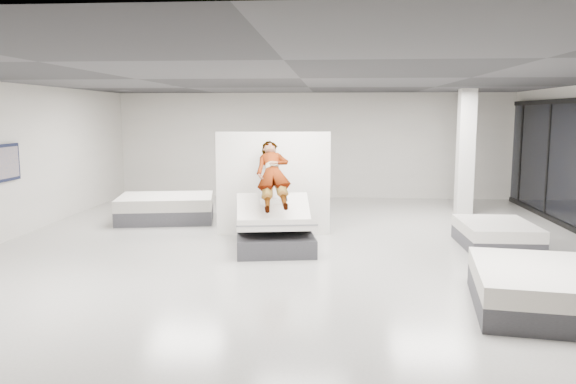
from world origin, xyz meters
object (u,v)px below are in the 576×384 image
object	(u,v)px
remote	(286,199)
wall_poster	(6,163)
flat_bed_right_near	(536,289)
flat_bed_left_far	(166,208)
divider_panel	(273,184)
flat_bed_right_far	(496,235)
person	(273,184)
hero_bed	(274,230)
column	(465,152)

from	to	relation	value
remote	wall_poster	distance (m)	5.69
flat_bed_right_near	flat_bed_left_far	bearing A→B (deg)	139.33
flat_bed_left_far	divider_panel	bearing A→B (deg)	-26.23
divider_panel	flat_bed_right_far	xyz separation A→B (m)	(4.44, -0.81, -0.86)
person	flat_bed_right_near	size ratio (longest dim) A/B	0.80
hero_bed	flat_bed_right_far	size ratio (longest dim) A/B	1.18
wall_poster	column	bearing A→B (deg)	21.93
remote	hero_bed	bearing A→B (deg)	169.14
hero_bed	remote	xyz separation A→B (m)	(0.22, -0.01, 0.61)
person	wall_poster	world-z (taller)	person
remote	wall_poster	size ratio (longest dim) A/B	0.15
flat_bed_left_far	wall_poster	size ratio (longest dim) A/B	2.61
remote	person	bearing A→B (deg)	122.15
person	column	world-z (taller)	column
flat_bed_right_far	hero_bed	bearing A→B (deg)	-173.99
remote	flat_bed_right_near	distance (m)	4.79
hero_bed	column	world-z (taller)	column
remote	flat_bed_left_far	size ratio (longest dim) A/B	0.06
flat_bed_right_far	flat_bed_right_near	xyz separation A→B (m)	(-0.49, -3.58, 0.04)
flat_bed_right_far	flat_bed_right_near	size ratio (longest dim) A/B	0.78
person	flat_bed_right_far	world-z (taller)	person
remote	flat_bed_left_far	world-z (taller)	remote
person	remote	bearing A→B (deg)	-57.85
person	flat_bed_right_near	world-z (taller)	person
hero_bed	flat_bed_left_far	world-z (taller)	hero_bed
divider_panel	column	xyz separation A→B (m)	(4.66, 2.95, 0.50)
flat_bed_right_near	column	xyz separation A→B (m)	(0.72, 7.35, 1.31)
divider_panel	flat_bed_right_far	distance (m)	4.59
person	remote	size ratio (longest dim) A/B	13.04
divider_panel	column	bearing A→B (deg)	26.13
flat_bed_left_far	wall_poster	bearing A→B (deg)	-136.29
flat_bed_left_far	wall_poster	world-z (taller)	wall_poster
person	column	size ratio (longest dim) A/B	0.57
column	flat_bed_right_near	bearing A→B (deg)	-95.56
wall_poster	flat_bed_left_far	bearing A→B (deg)	43.71
divider_panel	flat_bed_right_far	size ratio (longest dim) A/B	1.36
hero_bed	flat_bed_left_far	bearing A→B (deg)	137.89
person	column	xyz separation A→B (m)	(4.56, 3.91, 0.40)
remote	flat_bed_right_far	distance (m)	4.15
person	flat_bed_right_far	xyz separation A→B (m)	(4.34, 0.15, -0.96)
person	divider_panel	xyz separation A→B (m)	(-0.10, 0.96, -0.10)
flat_bed_right_far	flat_bed_left_far	world-z (taller)	flat_bed_left_far
divider_panel	flat_bed_left_far	xyz separation A→B (m)	(-2.76, 1.36, -0.79)
hero_bed	flat_bed_right_near	distance (m)	4.92
wall_poster	remote	bearing A→B (deg)	-2.23
hero_bed	divider_panel	distance (m)	1.48
flat_bed_left_far	column	size ratio (longest dim) A/B	0.77
flat_bed_right_near	hero_bed	bearing A→B (deg)	140.47
divider_panel	flat_bed_left_far	world-z (taller)	divider_panel
hero_bed	flat_bed_right_far	xyz separation A→B (m)	(4.29, 0.45, -0.11)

